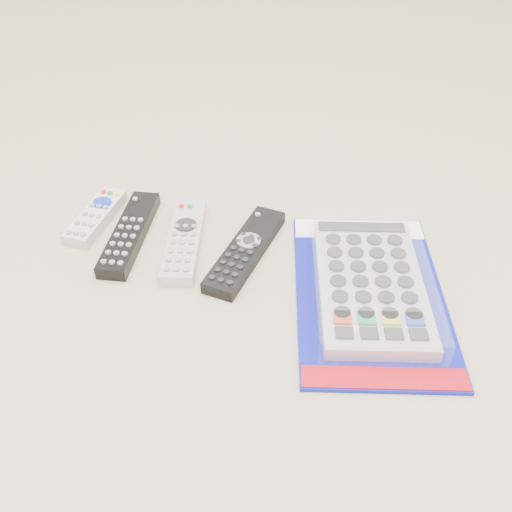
% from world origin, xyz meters
% --- Properties ---
extents(remote_small_grey, '(0.05, 0.15, 0.02)m').
position_xyz_m(remote_small_grey, '(-0.23, 0.05, 0.01)').
color(remote_small_grey, '#B7B7B9').
rests_on(remote_small_grey, ground).
extents(remote_slim_black, '(0.07, 0.21, 0.02)m').
position_xyz_m(remote_slim_black, '(-0.16, 0.02, 0.01)').
color(remote_slim_black, black).
rests_on(remote_slim_black, ground).
extents(remote_silver_dvd, '(0.09, 0.21, 0.02)m').
position_xyz_m(remote_silver_dvd, '(-0.07, 0.02, 0.01)').
color(remote_silver_dvd, '#B6B6BA').
rests_on(remote_silver_dvd, ground).
extents(remote_large_black, '(0.09, 0.21, 0.02)m').
position_xyz_m(remote_large_black, '(0.03, 0.02, 0.01)').
color(remote_large_black, black).
rests_on(remote_large_black, ground).
extents(jumbo_remote_packaged, '(0.27, 0.38, 0.05)m').
position_xyz_m(jumbo_remote_packaged, '(0.23, -0.03, 0.02)').
color(jumbo_remote_packaged, '#0C1187').
rests_on(jumbo_remote_packaged, ground).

